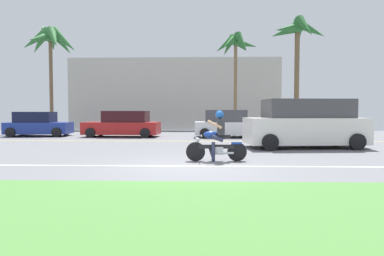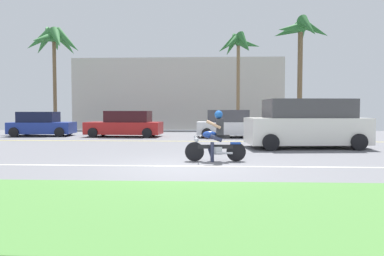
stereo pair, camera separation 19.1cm
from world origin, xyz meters
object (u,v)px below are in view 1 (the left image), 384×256
suv_nearby (305,124)px  palm_tree_1 (50,43)px  motorcyclist (217,140)px  palm_tree_2 (235,48)px  palm_tree_0 (297,36)px  parked_car_0 (38,125)px  parked_car_1 (123,125)px  parked_car_2 (229,125)px

suv_nearby → palm_tree_1: palm_tree_1 is taller
motorcyclist → palm_tree_2: bearing=82.7°
palm_tree_0 → palm_tree_2: bearing=-173.2°
parked_car_0 → parked_car_1: bearing=-3.9°
motorcyclist → palm_tree_2: palm_tree_2 is taller
motorcyclist → parked_car_0: (-10.38, 10.38, 0.05)m
suv_nearby → palm_tree_2: 10.87m
palm_tree_1 → palm_tree_2: (13.19, -1.06, -0.65)m
palm_tree_0 → parked_car_0: bearing=-167.2°
parked_car_1 → parked_car_2: 6.18m
suv_nearby → palm_tree_0: palm_tree_0 is taller
suv_nearby → palm_tree_1: (-15.23, 10.59, 5.46)m
motorcyclist → parked_car_1: bearing=117.1°
suv_nearby → palm_tree_0: (2.24, 10.04, 5.70)m
motorcyclist → suv_nearby: size_ratio=0.36×
suv_nearby → palm_tree_0: bearing=77.4°
parked_car_0 → palm_tree_1: size_ratio=0.50×
motorcyclist → parked_car_1: (-5.13, 10.02, 0.07)m
palm_tree_2 → suv_nearby: bearing=-78.0°
palm_tree_2 → parked_car_0: bearing=-165.1°
parked_car_0 → parked_car_2: 11.43m
palm_tree_1 → suv_nearby: bearing=-34.8°
palm_tree_1 → parked_car_1: bearing=-36.3°
parked_car_1 → palm_tree_1: bearing=143.7°
parked_car_1 → palm_tree_0: 13.29m
parked_car_2 → parked_car_1: bearing=178.6°
parked_car_0 → palm_tree_1: bearing=104.0°
motorcyclist → palm_tree_1: size_ratio=0.24×
palm_tree_2 → parked_car_2: bearing=-100.6°
parked_car_2 → palm_tree_2: 6.32m
parked_car_2 → palm_tree_1: 14.54m
parked_car_2 → palm_tree_2: palm_tree_2 is taller
parked_car_0 → palm_tree_2: 13.54m
motorcyclist → parked_car_2: 9.92m
parked_car_2 → palm_tree_1: bearing=159.0°
parked_car_2 → palm_tree_0: size_ratio=0.50×
palm_tree_1 → parked_car_0: bearing=-76.0°
palm_tree_1 → palm_tree_2: size_ratio=1.12×
parked_car_1 → palm_tree_2: (6.88, 3.59, 5.07)m
parked_car_0 → parked_car_2: (11.42, -0.51, 0.04)m
palm_tree_0 → suv_nearby: bearing=-102.6°
suv_nearby → parked_car_2: 6.41m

